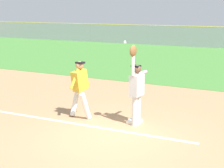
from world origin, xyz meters
The scene contains 9 objects.
ground_plane centered at (0.00, 0.00, 0.00)m, with size 71.81×71.81×0.00m, color tan.
outfield_grass centered at (0.00, 13.89, 0.01)m, with size 51.42×15.19×0.01m, color #478438.
chalk_foul_line centered at (-3.84, 0.48, 0.00)m, with size 12.00×0.10×0.01m, color white.
first_base centered at (0.16, 1.38, 0.04)m, with size 0.38×0.38×0.08m, color white.
fielder centered at (0.25, 1.23, 1.12)m, with size 0.31×0.90×2.28m.
runner centered at (-1.49, 1.09, 1.00)m, with size 0.75×0.84×1.72m.
baseball centered at (-0.12, 1.26, 2.32)m, with size 0.07×0.07×0.07m, color white.
parked_car_red centered at (-11.44, 25.82, 0.67)m, with size 4.55×2.42×1.25m.
parked_car_blue centered at (-5.45, 26.23, 0.67)m, with size 4.55×2.41×1.25m.
Camera 1 is at (3.64, -7.13, 3.22)m, focal length 53.80 mm.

